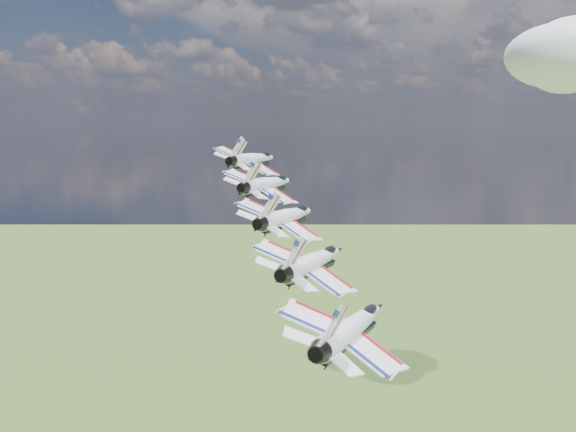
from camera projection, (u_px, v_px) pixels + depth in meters
The scene contains 5 objects.
jet_0 at pixel (254, 159), 91.33m from camera, with size 9.33×13.82×4.13m, color white, non-canonical shape.
jet_1 at pixel (269, 183), 80.34m from camera, with size 9.33×13.82×4.13m, color white, non-canonical shape.
jet_2 at pixel (288, 216), 69.35m from camera, with size 9.33×13.82×4.13m, color white, non-canonical shape.
jet_3 at pixel (314, 261), 58.36m from camera, with size 9.33×13.82×4.13m, color white, non-canonical shape.
jet_4 at pixel (353, 326), 47.38m from camera, with size 9.33×13.82×4.13m, color white, non-canonical shape.
Camera 1 is at (41.12, -43.22, 153.63)m, focal length 40.00 mm.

